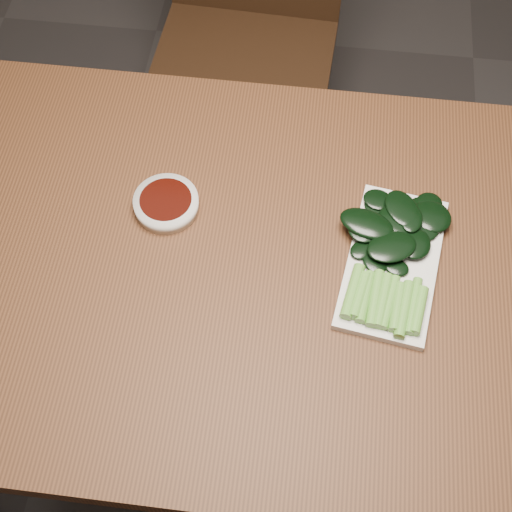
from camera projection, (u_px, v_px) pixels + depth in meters
The scene contains 6 objects.
ground at pixel (271, 412), 1.81m from camera, with size 6.00×6.00×0.00m, color #2E2B2B.
table at pixel (278, 286), 1.23m from camera, with size 1.40×0.80×0.75m.
chair_far at pixel (247, 31), 1.82m from camera, with size 0.48×0.48×0.89m.
sauce_bowl at pixel (166, 203), 1.21m from camera, with size 0.11×0.11×0.03m.
serving_plate at pixel (392, 263), 1.16m from camera, with size 0.18×0.30×0.01m.
gai_lan at pixel (393, 249), 1.16m from camera, with size 0.21×0.29×0.03m.
Camera 1 is at (0.03, -0.58, 1.76)m, focal length 50.00 mm.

